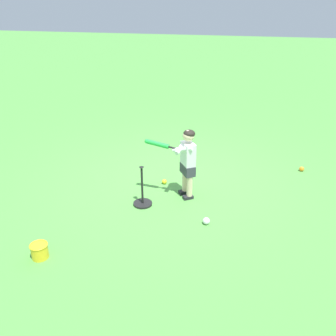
{
  "coord_description": "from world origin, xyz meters",
  "views": [
    {
      "loc": [
        -5.43,
        -0.95,
        2.94
      ],
      "look_at": [
        -0.44,
        0.01,
        0.45
      ],
      "focal_mm": 40.1,
      "sensor_mm": 36.0,
      "label": 1
    }
  ],
  "objects_px": {
    "play_ball_center_lawn": "(206,221)",
    "batting_tee": "(143,198)",
    "child_batter": "(186,158)",
    "play_ball_by_bucket": "(164,182)",
    "play_ball_behind_batter": "(302,169)",
    "toy_bucket": "(39,251)"
  },
  "relations": [
    {
      "from": "play_ball_center_lawn",
      "to": "batting_tee",
      "type": "distance_m",
      "value": 1.03
    },
    {
      "from": "child_batter",
      "to": "play_ball_by_bucket",
      "type": "xyz_separation_m",
      "value": [
        0.32,
        0.39,
        -0.61
      ]
    },
    {
      "from": "play_ball_center_lawn",
      "to": "play_ball_by_bucket",
      "type": "height_order",
      "value": "play_ball_center_lawn"
    },
    {
      "from": "child_batter",
      "to": "play_ball_behind_batter",
      "type": "distance_m",
      "value": 2.32
    },
    {
      "from": "child_batter",
      "to": "play_ball_center_lawn",
      "type": "bearing_deg",
      "value": -150.45
    },
    {
      "from": "play_ball_behind_batter",
      "to": "batting_tee",
      "type": "xyz_separation_m",
      "value": [
        -1.61,
        2.46,
        0.06
      ]
    },
    {
      "from": "play_ball_center_lawn",
      "to": "toy_bucket",
      "type": "relative_size",
      "value": 0.45
    },
    {
      "from": "child_batter",
      "to": "play_ball_by_bucket",
      "type": "distance_m",
      "value": 0.79
    },
    {
      "from": "play_ball_center_lawn",
      "to": "toy_bucket",
      "type": "distance_m",
      "value": 2.17
    },
    {
      "from": "play_ball_behind_batter",
      "to": "play_ball_center_lawn",
      "type": "bearing_deg",
      "value": 142.59
    },
    {
      "from": "play_ball_behind_batter",
      "to": "play_ball_by_bucket",
      "type": "relative_size",
      "value": 1.04
    },
    {
      "from": "play_ball_center_lawn",
      "to": "play_ball_by_bucket",
      "type": "distance_m",
      "value": 1.29
    },
    {
      "from": "child_batter",
      "to": "toy_bucket",
      "type": "distance_m",
      "value": 2.38
    },
    {
      "from": "play_ball_behind_batter",
      "to": "play_ball_by_bucket",
      "type": "bearing_deg",
      "value": 111.95
    },
    {
      "from": "batting_tee",
      "to": "toy_bucket",
      "type": "bearing_deg",
      "value": 147.1
    },
    {
      "from": "play_ball_behind_batter",
      "to": "play_ball_center_lawn",
      "type": "distance_m",
      "value": 2.43
    },
    {
      "from": "play_ball_by_bucket",
      "to": "batting_tee",
      "type": "relative_size",
      "value": 0.13
    },
    {
      "from": "batting_tee",
      "to": "toy_bucket",
      "type": "relative_size",
      "value": 2.87
    },
    {
      "from": "play_ball_by_bucket",
      "to": "child_batter",
      "type": "bearing_deg",
      "value": -129.03
    },
    {
      "from": "child_batter",
      "to": "play_ball_center_lawn",
      "type": "relative_size",
      "value": 11.01
    },
    {
      "from": "play_ball_center_lawn",
      "to": "play_ball_by_bucket",
      "type": "relative_size",
      "value": 1.23
    },
    {
      "from": "play_ball_behind_batter",
      "to": "play_ball_center_lawn",
      "type": "xyz_separation_m",
      "value": [
        -1.93,
        1.48,
        0.01
      ]
    }
  ]
}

